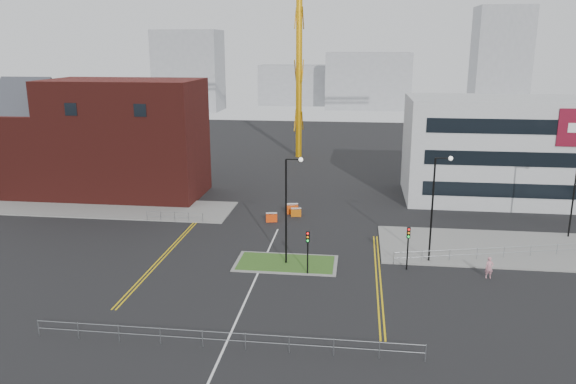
{
  "coord_description": "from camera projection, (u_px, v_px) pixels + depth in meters",
  "views": [
    {
      "loc": [
        7.7,
        -35.89,
        17.85
      ],
      "look_at": [
        1.55,
        12.83,
        5.0
      ],
      "focal_mm": 35.0,
      "sensor_mm": 36.0,
      "label": 1
    }
  ],
  "objects": [
    {
      "name": "pavement_right",
      "position": [
        514.0,
        249.0,
        50.66
      ],
      "size": [
        24.0,
        10.0,
        0.12
      ],
      "primitive_type": "cube",
      "color": "slate",
      "rests_on": "ground"
    },
    {
      "name": "centre_line",
      "position": [
        249.0,
        292.0,
        41.82
      ],
      "size": [
        0.15,
        30.0,
        0.01
      ],
      "primitive_type": "cube",
      "color": "silver",
      "rests_on": "ground"
    },
    {
      "name": "skyline_d",
      "position": [
        309.0,
        85.0,
        173.72
      ],
      "size": [
        30.0,
        12.0,
        12.0
      ],
      "primitive_type": "cube",
      "color": "gray",
      "rests_on": "ground"
    },
    {
      "name": "barrier_mid",
      "position": [
        292.0,
        208.0,
        61.24
      ],
      "size": [
        1.43,
        0.72,
        1.15
      ],
      "color": "#D7440B",
      "rests_on": "ground"
    },
    {
      "name": "barrier_left",
      "position": [
        272.0,
        217.0,
        58.45
      ],
      "size": [
        1.21,
        0.62,
        0.97
      ],
      "color": "red",
      "rests_on": "ground"
    },
    {
      "name": "yellow_right_b",
      "position": [
        380.0,
        278.0,
        44.47
      ],
      "size": [
        0.12,
        20.0,
        0.01
      ],
      "primitive_type": "cube",
      "color": "gold",
      "rests_on": "ground"
    },
    {
      "name": "grass_island",
      "position": [
        286.0,
        263.0,
        47.32
      ],
      "size": [
        8.0,
        4.0,
        0.12
      ],
      "primitive_type": "cube",
      "color": "#294C19",
      "rests_on": "ground"
    },
    {
      "name": "railing_front",
      "position": [
        224.0,
        337.0,
        33.95
      ],
      "size": [
        24.05,
        0.05,
        1.1
      ],
      "color": "gray",
      "rests_on": "ground"
    },
    {
      "name": "yellow_right_a",
      "position": [
        376.0,
        278.0,
        44.51
      ],
      "size": [
        0.12,
        20.0,
        0.01
      ],
      "primitive_type": "cube",
      "color": "gold",
      "rests_on": "ground"
    },
    {
      "name": "pavement_left",
      "position": [
        109.0,
        208.0,
        63.43
      ],
      "size": [
        28.0,
        8.0,
        0.12
      ],
      "primitive_type": "cube",
      "color": "slate",
      "rests_on": "ground"
    },
    {
      "name": "yellow_left_a",
      "position": [
        168.0,
        250.0,
        50.59
      ],
      "size": [
        0.12,
        24.0,
        0.01
      ],
      "primitive_type": "cube",
      "color": "gold",
      "rests_on": "ground"
    },
    {
      "name": "barrier_right",
      "position": [
        296.0,
        212.0,
        60.32
      ],
      "size": [
        1.15,
        0.52,
        0.93
      ],
      "color": "#C35A0A",
      "rests_on": "ground"
    },
    {
      "name": "ground",
      "position": [
        244.0,
        304.0,
        39.9
      ],
      "size": [
        200.0,
        200.0,
        0.0
      ],
      "primitive_type": "plane",
      "color": "black",
      "rests_on": "ground"
    },
    {
      "name": "traffic_light_island",
      "position": [
        308.0,
        244.0,
        44.51
      ],
      "size": [
        0.28,
        0.33,
        3.65
      ],
      "color": "black",
      "rests_on": "ground"
    },
    {
      "name": "office_block",
      "position": [
        514.0,
        149.0,
        65.92
      ],
      "size": [
        25.0,
        12.2,
        12.0
      ],
      "color": "#AFB1B4",
      "rests_on": "ground"
    },
    {
      "name": "railing_right",
      "position": [
        504.0,
        250.0,
        48.26
      ],
      "size": [
        19.05,
        5.05,
        1.1
      ],
      "color": "gray",
      "rests_on": "ground"
    },
    {
      "name": "yellow_left_b",
      "position": [
        171.0,
        250.0,
        50.55
      ],
      "size": [
        0.12,
        24.0,
        0.01
      ],
      "primitive_type": "cube",
      "color": "gold",
      "rests_on": "ground"
    },
    {
      "name": "streetlamp_right_near",
      "position": [
        435.0,
        201.0,
        46.41
      ],
      "size": [
        1.46,
        0.36,
        9.18
      ],
      "color": "black",
      "rests_on": "ground"
    },
    {
      "name": "pedestrian",
      "position": [
        489.0,
        268.0,
        44.23
      ],
      "size": [
        0.66,
        0.46,
        1.75
      ],
      "primitive_type": "imported",
      "rotation": [
        0.0,
        0.0,
        0.07
      ],
      "color": "#D08694",
      "rests_on": "ground"
    },
    {
      "name": "skyline_c",
      "position": [
        500.0,
        60.0,
        150.88
      ],
      "size": [
        14.0,
        12.0,
        28.0
      ],
      "primitive_type": "cube",
      "color": "gray",
      "rests_on": "ground"
    },
    {
      "name": "railing_left",
      "position": [
        175.0,
        215.0,
        58.32
      ],
      "size": [
        6.05,
        0.05,
        1.1
      ],
      "color": "gray",
      "rests_on": "ground"
    },
    {
      "name": "traffic_light_right",
      "position": [
        408.0,
        240.0,
        45.46
      ],
      "size": [
        0.28,
        0.33,
        3.65
      ],
      "color": "black",
      "rests_on": "ground"
    },
    {
      "name": "streetlamp_island",
      "position": [
        289.0,
        202.0,
        45.94
      ],
      "size": [
        1.46,
        0.36,
        9.18
      ],
      "color": "black",
      "rests_on": "ground"
    },
    {
      "name": "skyline_b",
      "position": [
        368.0,
        81.0,
        161.44
      ],
      "size": [
        24.0,
        12.0,
        16.0
      ],
      "primitive_type": "cube",
      "color": "gray",
      "rests_on": "ground"
    },
    {
      "name": "skyline_a",
      "position": [
        189.0,
        71.0,
        157.14
      ],
      "size": [
        18.0,
        12.0,
        22.0
      ],
      "primitive_type": "cube",
      "color": "gray",
      "rests_on": "ground"
    },
    {
      "name": "island_kerb",
      "position": [
        286.0,
        263.0,
        47.33
      ],
      "size": [
        8.6,
        4.6,
        0.08
      ],
      "primitive_type": "cube",
      "color": "slate",
      "rests_on": "ground"
    },
    {
      "name": "brick_building",
      "position": [
        103.0,
        139.0,
        67.83
      ],
      "size": [
        24.2,
        10.07,
        14.24
      ],
      "color": "#4B1712",
      "rests_on": "ground"
    }
  ]
}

